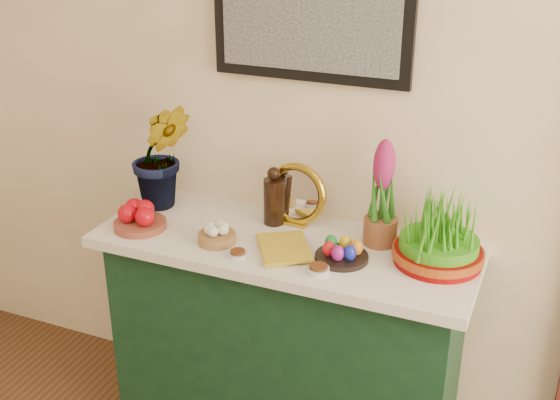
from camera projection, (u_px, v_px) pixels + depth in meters
The scene contains 13 objects.
sideboard at pixel (285, 345), 2.75m from camera, with size 1.30×0.45×0.85m, color #163D23.
tablecloth at pixel (285, 245), 2.57m from camera, with size 1.40×0.55×0.04m, color silver.
hyacinth_green at pixel (160, 139), 2.72m from camera, with size 0.29×0.24×0.57m, color #286E1C.
apple_bowl at pixel (140, 218), 2.63m from camera, with size 0.26×0.26×0.10m.
garlic_basket at pixel (217, 235), 2.53m from camera, with size 0.14×0.14×0.08m.
vinegar_cruet at pixel (274, 199), 2.65m from camera, with size 0.08×0.08×0.23m.
mirror at pixel (296, 195), 2.64m from camera, with size 0.25×0.08×0.24m.
book at pixel (260, 249), 2.46m from camera, with size 0.16×0.23×0.03m, color gold.
spice_dish_left at pixel (238, 254), 2.44m from camera, with size 0.07×0.07×0.03m.
spice_dish_right at pixel (318, 270), 2.33m from camera, with size 0.08×0.08×0.03m.
egg_plate at pixel (342, 252), 2.41m from camera, with size 0.20×0.20×0.08m.
hyacinth_pink at pixel (382, 198), 2.47m from camera, with size 0.12×0.12×0.40m.
wheatgrass_sabzeh at pixel (440, 234), 2.36m from camera, with size 0.31×0.31×0.25m.
Camera 1 is at (0.67, -0.10, 2.07)m, focal length 45.00 mm.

